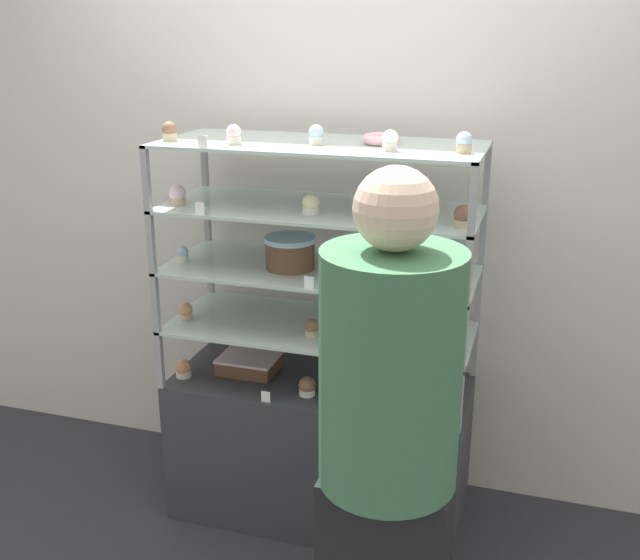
{
  "coord_description": "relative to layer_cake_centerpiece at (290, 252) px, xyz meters",
  "views": [
    {
      "loc": [
        0.82,
        -2.64,
        1.99
      ],
      "look_at": [
        0.0,
        0.0,
        1.05
      ],
      "focal_mm": 42.0,
      "sensor_mm": 36.0,
      "label": 1
    }
  ],
  "objects": [
    {
      "name": "display_riser_middle",
      "position": [
        0.11,
        0.03,
        -0.08
      ],
      "size": [
        1.2,
        0.51,
        0.24
      ],
      "color": "#99999E",
      "rests_on": "display_riser_lower"
    },
    {
      "name": "cupcake_15",
      "position": [
        0.4,
        -0.08,
        0.46
      ],
      "size": [
        0.05,
        0.05,
        0.07
      ],
      "color": "beige",
      "rests_on": "display_riser_top"
    },
    {
      "name": "layer_cake_centerpiece",
      "position": [
        0.0,
        0.0,
        0.0
      ],
      "size": [
        0.2,
        0.2,
        0.13
      ],
      "color": "brown",
      "rests_on": "display_riser_middle"
    },
    {
      "name": "price_tag_0",
      "position": [
        -0.03,
        -0.2,
        -0.53
      ],
      "size": [
        0.04,
        0.0,
        0.04
      ],
      "color": "white",
      "rests_on": "display_base"
    },
    {
      "name": "price_tag_1",
      "position": [
        0.3,
        -0.2,
        -0.28
      ],
      "size": [
        0.04,
        0.0,
        0.04
      ],
      "color": "white",
      "rests_on": "display_riser_lower"
    },
    {
      "name": "cupcake_13",
      "position": [
        -0.17,
        -0.1,
        0.46
      ],
      "size": [
        0.05,
        0.05,
        0.07
      ],
      "color": "beige",
      "rests_on": "display_riser_top"
    },
    {
      "name": "cupcake_6",
      "position": [
        0.66,
        -0.09,
        -0.27
      ],
      "size": [
        0.06,
        0.06,
        0.07
      ],
      "color": "white",
      "rests_on": "display_riser_lower"
    },
    {
      "name": "display_riser_lower",
      "position": [
        0.11,
        0.03,
        -0.32
      ],
      "size": [
        1.2,
        0.51,
        0.24
      ],
      "color": "#99999E",
      "rests_on": "display_base"
    },
    {
      "name": "display_riser_upper",
      "position": [
        0.11,
        0.03,
        0.16
      ],
      "size": [
        1.2,
        0.51,
        0.24
      ],
      "color": "#99999E",
      "rests_on": "display_riser_middle"
    },
    {
      "name": "display_riser_top",
      "position": [
        0.11,
        0.03,
        0.41
      ],
      "size": [
        1.2,
        0.51,
        0.24
      ],
      "color": "#99999E",
      "rests_on": "display_riser_upper"
    },
    {
      "name": "ground_plane",
      "position": [
        0.11,
        0.03,
        -1.17
      ],
      "size": [
        20.0,
        20.0,
        0.0
      ],
      "primitive_type": "plane",
      "color": "#2D2D33"
    },
    {
      "name": "cupcake_12",
      "position": [
        -0.44,
        -0.09,
        0.46
      ],
      "size": [
        0.05,
        0.05,
        0.07
      ],
      "color": "#CCB28C",
      "rests_on": "display_riser_top"
    },
    {
      "name": "cupcake_5",
      "position": [
        0.11,
        -0.07,
        -0.27
      ],
      "size": [
        0.06,
        0.06,
        0.07
      ],
      "color": "#CCB28C",
      "rests_on": "display_riser_lower"
    },
    {
      "name": "cupcake_3",
      "position": [
        0.65,
        -0.1,
        -0.51
      ],
      "size": [
        0.07,
        0.07,
        0.08
      ],
      "color": "beige",
      "rests_on": "display_base"
    },
    {
      "name": "display_base",
      "position": [
        0.11,
        0.03,
        -0.86
      ],
      "size": [
        1.2,
        0.51,
        0.62
      ],
      "color": "#333338",
      "rests_on": "ground_plane"
    },
    {
      "name": "cupcake_9",
      "position": [
        -0.43,
        -0.08,
        0.21
      ],
      "size": [
        0.07,
        0.07,
        0.08
      ],
      "color": "#CCB28C",
      "rests_on": "display_riser_upper"
    },
    {
      "name": "donut_glazed",
      "position": [
        0.33,
        0.07,
        0.44
      ],
      "size": [
        0.14,
        0.14,
        0.04
      ],
      "color": "#EFB2BC",
      "rests_on": "display_riser_top"
    },
    {
      "name": "cupcake_11",
      "position": [
        0.66,
        -0.1,
        0.21
      ],
      "size": [
        0.07,
        0.07,
        0.08
      ],
      "color": "#CCB28C",
      "rests_on": "display_riser_upper"
    },
    {
      "name": "back_wall",
      "position": [
        0.11,
        0.43,
        0.13
      ],
      "size": [
        8.0,
        0.05,
        2.6
      ],
      "color": "silver",
      "rests_on": "ground_plane"
    },
    {
      "name": "cupcake_10",
      "position": [
        0.11,
        -0.08,
        0.21
      ],
      "size": [
        0.07,
        0.07,
        0.08
      ],
      "color": "white",
      "rests_on": "display_riser_upper"
    },
    {
      "name": "price_tag_4",
      "position": [
        -0.25,
        -0.2,
        0.44
      ],
      "size": [
        0.04,
        0.0,
        0.04
      ],
      "color": "white",
      "rests_on": "display_riser_top"
    },
    {
      "name": "cupcake_7",
      "position": [
        -0.44,
        -0.05,
        -0.03
      ],
      "size": [
        0.05,
        0.05,
        0.07
      ],
      "color": "beige",
      "rests_on": "display_riser_middle"
    },
    {
      "name": "customer_figure",
      "position": [
        0.57,
        -0.8,
        -0.28
      ],
      "size": [
        0.39,
        0.39,
        1.67
      ],
      "color": "black",
      "rests_on": "ground_plane"
    },
    {
      "name": "cupcake_0",
      "position": [
        -0.44,
        -0.1,
        -0.51
      ],
      "size": [
        0.07,
        0.07,
        0.08
      ],
      "color": "white",
      "rests_on": "display_base"
    },
    {
      "name": "cupcake_1",
      "position": [
        0.1,
        -0.1,
        -0.51
      ],
      "size": [
        0.07,
        0.07,
        0.08
      ],
      "color": "white",
      "rests_on": "display_base"
    },
    {
      "name": "cupcake_2",
      "position": [
        0.38,
        -0.06,
        -0.51
      ],
      "size": [
        0.07,
        0.07,
        0.08
      ],
      "color": "white",
      "rests_on": "display_base"
    },
    {
      "name": "sheet_cake_frosted",
      "position": [
        -0.2,
        0.03,
        -0.51
      ],
      "size": [
        0.24,
        0.18,
        0.07
      ],
      "color": "brown",
      "rests_on": "display_base"
    },
    {
      "name": "cupcake_14",
      "position": [
        0.11,
        -0.01,
        0.46
      ],
      "size": [
        0.05,
        0.05,
        0.07
      ],
      "color": "beige",
      "rests_on": "display_riser_top"
    },
    {
      "name": "cupcake_4",
      "position": [
        -0.44,
        -0.06,
        -0.27
      ],
      "size": [
        0.06,
        0.06,
        0.07
      ],
      "color": "#CCB28C",
      "rests_on": "display_riser_lower"
    },
    {
      "name": "cupcake_16",
      "position": [
        0.64,
        -0.05,
        0.46
      ],
      "size": [
        0.05,
        0.05,
        0.07
      ],
      "color": "#CCB28C",
      "rests_on": "display_riser_top"
    },
    {
      "name": "cupcake_8",
      "position": [
        0.64,
        -0.09,
        -0.03
      ],
      "size": [
        0.05,
        0.05,
        0.07
      ],
      "color": "beige",
      "rests_on": "display_riser_middle"
    },
    {
      "name": "price_tag_2",
      "position": [
        0.14,
        -0.2,
        -0.04
      ],
      "size": [
        0.04,
        0.0,
        0.04
      ],
      "color": "white",
      "rests_on": "display_riser_middle"
    },
    {
      "name": "price_tag_3",
      "position": [
        -0.27,
        -0.2,
        0.2
      ],
      "size": [
        0.04,
        0.0,
        0.04
      ],
      "color": "white",
      "rests_on": "display_riser_upper"
    }
  ]
}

